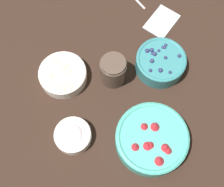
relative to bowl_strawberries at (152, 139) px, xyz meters
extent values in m
plane|color=black|center=(-0.06, -0.20, -0.04)|extent=(4.00, 4.00, 0.00)
cylinder|color=#47AD9E|center=(0.00, 0.00, -0.01)|extent=(0.23, 0.23, 0.06)
torus|color=#47AD9E|center=(0.00, 0.00, 0.02)|extent=(0.23, 0.23, 0.02)
cylinder|color=red|center=(0.00, 0.00, 0.01)|extent=(0.18, 0.18, 0.02)
cone|color=red|center=(0.00, -0.04, 0.03)|extent=(0.04, 0.04, 0.02)
cone|color=red|center=(0.06, -0.01, 0.03)|extent=(0.04, 0.04, 0.02)
cone|color=red|center=(0.04, 0.07, 0.03)|extent=(0.05, 0.05, 0.02)
cone|color=red|center=(0.02, 0.01, 0.03)|extent=(0.04, 0.04, 0.02)
cone|color=red|center=(-0.03, -0.02, 0.03)|extent=(0.04, 0.04, 0.03)
cone|color=red|center=(-0.01, 0.06, 0.03)|extent=(0.03, 0.03, 0.02)
cone|color=red|center=(0.03, 0.01, 0.03)|extent=(0.05, 0.05, 0.02)
cone|color=red|center=(-0.01, 0.05, 0.03)|extent=(0.03, 0.03, 0.03)
cylinder|color=teal|center=(-0.21, -0.17, -0.01)|extent=(0.17, 0.17, 0.06)
torus|color=teal|center=(-0.21, -0.17, 0.02)|extent=(0.17, 0.17, 0.01)
cylinder|color=navy|center=(-0.21, -0.17, 0.01)|extent=(0.14, 0.14, 0.02)
sphere|color=navy|center=(-0.20, -0.12, 0.02)|extent=(0.01, 0.01, 0.01)
sphere|color=navy|center=(-0.18, -0.15, 0.02)|extent=(0.02, 0.02, 0.02)
sphere|color=navy|center=(-0.23, -0.20, 0.02)|extent=(0.01, 0.01, 0.01)
sphere|color=navy|center=(-0.19, -0.23, 0.02)|extent=(0.02, 0.02, 0.02)
sphere|color=navy|center=(-0.26, -0.14, 0.02)|extent=(0.01, 0.01, 0.01)
sphere|color=navy|center=(-0.15, -0.17, 0.02)|extent=(0.01, 0.01, 0.01)
sphere|color=navy|center=(-0.21, -0.22, 0.02)|extent=(0.01, 0.01, 0.01)
sphere|color=navy|center=(-0.21, -0.21, 0.02)|extent=(0.02, 0.02, 0.02)
sphere|color=navy|center=(-0.20, -0.21, 0.02)|extent=(0.01, 0.01, 0.01)
sphere|color=navy|center=(-0.26, -0.20, 0.02)|extent=(0.01, 0.01, 0.01)
sphere|color=navy|center=(-0.18, -0.19, 0.02)|extent=(0.02, 0.02, 0.02)
sphere|color=navy|center=(-0.22, -0.17, 0.02)|extent=(0.01, 0.01, 0.01)
sphere|color=navy|center=(-0.25, -0.20, 0.02)|extent=(0.01, 0.01, 0.01)
sphere|color=navy|center=(-0.25, -0.20, 0.02)|extent=(0.01, 0.01, 0.01)
cylinder|color=silver|center=(0.07, -0.36, -0.02)|extent=(0.16, 0.16, 0.04)
torus|color=silver|center=(0.07, -0.36, 0.00)|extent=(0.16, 0.16, 0.01)
cylinder|color=beige|center=(0.07, -0.36, 0.00)|extent=(0.13, 0.13, 0.01)
cylinder|color=beige|center=(0.11, -0.38, 0.00)|extent=(0.02, 0.02, 0.01)
cylinder|color=beige|center=(0.06, -0.35, 0.00)|extent=(0.03, 0.03, 0.01)
cylinder|color=beige|center=(0.05, -0.38, 0.00)|extent=(0.03, 0.03, 0.01)
cylinder|color=beige|center=(0.12, -0.35, 0.00)|extent=(0.03, 0.03, 0.00)
cylinder|color=beige|center=(0.08, -0.31, 0.00)|extent=(0.03, 0.03, 0.01)
cylinder|color=beige|center=(0.11, -0.32, 0.00)|extent=(0.03, 0.03, 0.01)
cylinder|color=beige|center=(0.06, -0.41, 0.00)|extent=(0.03, 0.03, 0.00)
cylinder|color=beige|center=(0.06, -0.41, 0.00)|extent=(0.03, 0.03, 0.00)
cylinder|color=white|center=(0.18, -0.17, -0.02)|extent=(0.12, 0.12, 0.04)
torus|color=white|center=(0.18, -0.17, 0.00)|extent=(0.12, 0.12, 0.01)
cylinder|color=silver|center=(0.18, -0.17, -0.01)|extent=(0.09, 0.09, 0.01)
ellipsoid|color=silver|center=(0.18, -0.17, 0.00)|extent=(0.07, 0.07, 0.03)
cylinder|color=#4C3D33|center=(-0.06, -0.25, 0.01)|extent=(0.09, 0.09, 0.10)
cylinder|color=#472819|center=(-0.06, -0.25, 0.00)|extent=(0.07, 0.07, 0.07)
cylinder|color=#4C3D33|center=(-0.06, -0.25, 0.07)|extent=(0.08, 0.08, 0.01)
cube|color=#B2BCC6|center=(-0.35, -0.30, -0.04)|extent=(0.15, 0.12, 0.01)
camera|label=1|loc=(0.24, 0.09, 0.95)|focal=50.00mm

